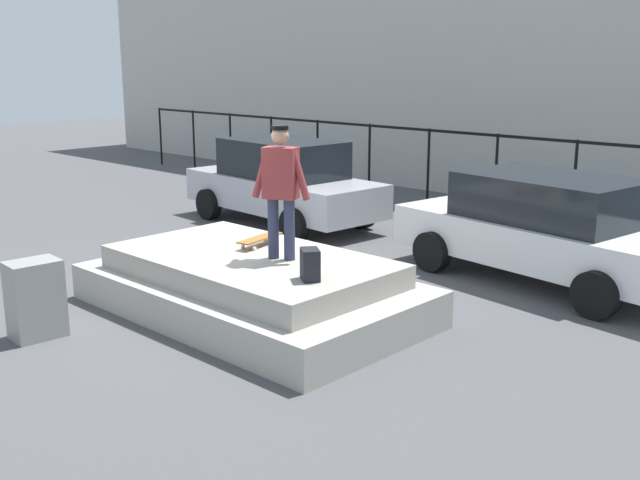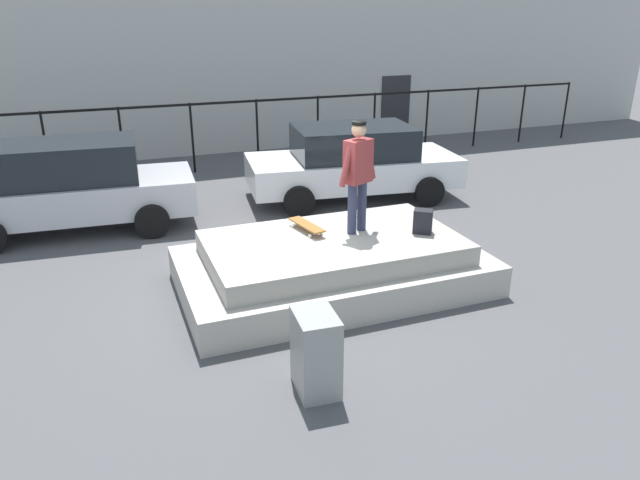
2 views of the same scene
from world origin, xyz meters
The scene contains 10 objects.
ground_plane centered at (0.00, 0.00, 0.00)m, with size 60.00×60.00×0.00m, color #4C4C4F.
concrete_ledge centered at (0.81, -0.30, 0.36)m, with size 4.58×2.64×0.79m.
skateboarder centered at (1.26, -0.16, 1.76)m, with size 0.76×0.40×1.70m.
skateboard centered at (0.54, 0.12, 0.89)m, with size 0.35×0.82×0.12m.
backpack centered at (2.17, -0.58, 0.97)m, with size 0.28×0.20×0.37m, color black.
car_silver_sedan_near centered at (-2.85, 3.79, 0.87)m, with size 4.57×2.22×1.71m.
car_white_sedan_mid centered at (2.94, 3.76, 0.83)m, with size 4.82×2.61×1.60m.
utility_box centered at (-0.37, -2.69, 0.48)m, with size 0.44×0.60×0.95m, color gray.
fence_row centered at (0.00, 7.20, 1.21)m, with size 24.06×0.06×1.78m.
warehouse_building centered at (0.00, 12.25, 3.47)m, with size 34.63×6.71×6.92m.
Camera 2 is at (-2.34, -7.90, 4.02)m, focal length 33.09 mm.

